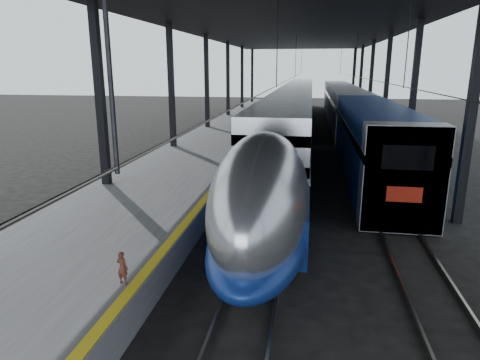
# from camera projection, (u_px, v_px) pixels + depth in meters

# --- Properties ---
(ground) EXTENTS (160.00, 160.00, 0.00)m
(ground) POSITION_uv_depth(u_px,v_px,m) (202.00, 257.00, 14.50)
(ground) COLOR black
(ground) RESTS_ON ground
(platform) EXTENTS (6.00, 80.00, 1.00)m
(platform) POSITION_uv_depth(u_px,v_px,m) (221.00, 142.00, 34.00)
(platform) COLOR #4C4C4F
(platform) RESTS_ON ground
(yellow_strip) EXTENTS (0.30, 80.00, 0.01)m
(yellow_strip) POSITION_uv_depth(u_px,v_px,m) (256.00, 136.00, 33.43)
(yellow_strip) COLOR gold
(yellow_strip) RESTS_ON platform
(rails) EXTENTS (6.52, 80.00, 0.16)m
(rails) POSITION_uv_depth(u_px,v_px,m) (323.00, 150.00, 32.86)
(rails) COLOR slate
(rails) RESTS_ON ground
(canopy) EXTENTS (18.00, 75.00, 9.47)m
(canopy) POSITION_uv_depth(u_px,v_px,m) (293.00, 26.00, 30.96)
(canopy) COLOR black
(canopy) RESTS_ON ground
(tgv_train) EXTENTS (3.09, 65.20, 4.43)m
(tgv_train) POSITION_uv_depth(u_px,v_px,m) (295.00, 114.00, 39.75)
(tgv_train) COLOR #B3B5BA
(tgv_train) RESTS_ON ground
(second_train) EXTENTS (3.06, 56.05, 4.21)m
(second_train) POSITION_uv_depth(u_px,v_px,m) (347.00, 111.00, 41.83)
(second_train) COLOR navy
(second_train) RESTS_ON ground
(child) EXTENTS (0.35, 0.27, 0.86)m
(child) POSITION_uv_depth(u_px,v_px,m) (122.00, 268.00, 10.59)
(child) COLOR #4E231A
(child) RESTS_ON platform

